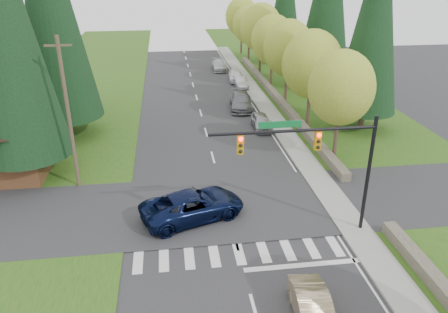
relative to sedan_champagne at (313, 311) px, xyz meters
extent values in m
plane|color=#28282B|center=(-2.25, 1.97, -0.68)|extent=(120.00, 120.00, 0.00)
cube|color=#234D14|center=(10.75, 21.97, -0.65)|extent=(14.00, 110.00, 0.06)
cube|color=#234D14|center=(-15.25, 21.97, -0.65)|extent=(14.00, 110.00, 0.06)
cube|color=#28282B|center=(-2.25, 9.97, -0.68)|extent=(120.00, 8.00, 0.10)
cube|color=gray|center=(4.65, 23.97, -0.61)|extent=(1.80, 80.00, 0.13)
cube|color=gray|center=(3.80, 23.97, -0.61)|extent=(0.20, 80.00, 0.13)
cube|color=#4C4438|center=(6.35, 31.97, -0.33)|extent=(0.70, 40.00, 0.70)
cylinder|color=black|center=(4.95, 6.47, 2.72)|extent=(0.20, 0.20, 6.80)
cylinder|color=black|center=(0.65, 6.47, 5.52)|extent=(8.60, 0.16, 0.16)
cube|color=#0C662D|center=(-0.05, 6.52, 5.87)|extent=(2.20, 0.04, 0.35)
cube|color=#BF8C0C|center=(1.95, 6.47, 4.92)|extent=(0.32, 0.24, 1.00)
sphere|color=#FF0C05|center=(1.95, 6.33, 5.27)|extent=(0.22, 0.22, 0.22)
cube|color=#BF8C0C|center=(-2.05, 6.47, 4.92)|extent=(0.32, 0.24, 1.00)
sphere|color=#FF0C05|center=(-2.05, 6.33, 5.27)|extent=(0.22, 0.22, 0.22)
cube|color=#4C2D19|center=(-17.25, 16.97, 0.92)|extent=(6.00, 6.00, 3.20)
cylinder|color=#473828|center=(-11.75, 13.97, 4.32)|extent=(0.24, 0.24, 10.00)
cube|color=#473828|center=(-11.75, 13.97, 8.72)|extent=(1.60, 0.10, 0.12)
cylinder|color=#38281C|center=(6.95, 15.97, 1.70)|extent=(0.32, 0.32, 4.76)
ellipsoid|color=olive|center=(6.95, 15.97, 4.93)|extent=(4.80, 4.80, 5.52)
cylinder|color=#38281C|center=(7.05, 22.97, 1.79)|extent=(0.32, 0.32, 4.93)
ellipsoid|color=olive|center=(7.05, 22.97, 5.13)|extent=(5.20, 5.20, 5.98)
cylinder|color=#38281C|center=(6.85, 29.97, 1.84)|extent=(0.32, 0.32, 5.04)
ellipsoid|color=olive|center=(6.85, 29.97, 5.26)|extent=(5.00, 5.00, 5.75)
cylinder|color=#38281C|center=(6.95, 36.97, 1.73)|extent=(0.32, 0.32, 4.82)
ellipsoid|color=olive|center=(6.95, 36.97, 5.00)|extent=(5.00, 5.00, 5.75)
cylinder|color=#38281C|center=(7.05, 43.97, 1.90)|extent=(0.32, 0.32, 5.15)
ellipsoid|color=olive|center=(7.05, 43.97, 5.40)|extent=(5.40, 5.40, 6.21)
cylinder|color=#38281C|center=(6.85, 50.97, 1.68)|extent=(0.32, 0.32, 4.70)
ellipsoid|color=olive|center=(6.85, 50.97, 4.87)|extent=(4.80, 4.80, 5.52)
cylinder|color=#38281C|center=(6.95, 57.97, 1.82)|extent=(0.32, 0.32, 4.98)
ellipsoid|color=olive|center=(6.95, 57.97, 5.20)|extent=(5.20, 5.20, 5.98)
cylinder|color=#38281C|center=(-15.25, 15.97, 0.32)|extent=(0.50, 0.50, 2.00)
cone|color=black|center=(-15.25, 15.97, 10.12)|extent=(6.12, 6.12, 18.00)
cylinder|color=#38281C|center=(-18.25, 19.97, 0.32)|extent=(0.50, 0.50, 2.00)
cylinder|color=#38281C|center=(-14.25, 23.97, 0.32)|extent=(0.50, 0.50, 2.00)
cylinder|color=#38281C|center=(-16.25, 29.97, 0.32)|extent=(0.50, 0.50, 2.00)
cone|color=black|center=(-16.25, 29.97, 9.62)|extent=(5.78, 5.78, 17.00)
cylinder|color=#38281C|center=(11.75, 21.97, 0.32)|extent=(0.50, 0.50, 2.00)
cone|color=black|center=(11.75, 21.97, 9.12)|extent=(5.44, 5.44, 16.00)
cylinder|color=#38281C|center=(12.75, 35.97, 0.32)|extent=(0.50, 0.50, 2.00)
cylinder|color=#38281C|center=(11.75, 49.97, 0.32)|extent=(0.50, 0.50, 2.00)
imported|color=tan|center=(0.00, 0.00, 0.00)|extent=(1.70, 4.19, 1.35)
imported|color=black|center=(-4.38, 8.93, 0.17)|extent=(6.71, 4.68, 1.70)
imported|color=#A2A2A6|center=(2.83, 23.23, -0.01)|extent=(1.67, 3.94, 1.33)
imported|color=slate|center=(2.00, 29.32, 0.11)|extent=(2.78, 5.62, 1.57)
imported|color=#AFAEB3|center=(3.35, 37.47, -0.01)|extent=(1.44, 4.06, 1.33)
imported|color=white|center=(3.23, 40.62, 0.03)|extent=(2.05, 4.28, 1.41)
imported|color=#B2B2B7|center=(1.95, 46.94, 0.00)|extent=(1.99, 4.69, 1.35)
camera|label=1|loc=(-5.54, -13.27, 13.27)|focal=35.00mm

